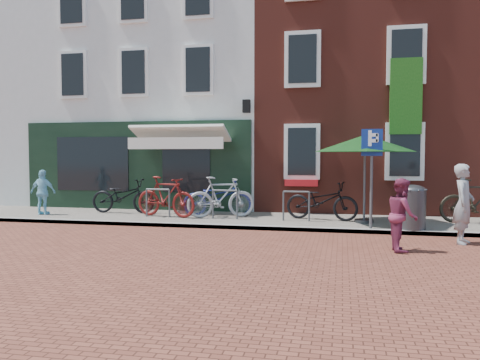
% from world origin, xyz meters
% --- Properties ---
extents(ground, '(80.00, 80.00, 0.00)m').
position_xyz_m(ground, '(0.00, 0.00, 0.00)').
color(ground, brown).
extents(sidewalk, '(24.00, 3.00, 0.10)m').
position_xyz_m(sidewalk, '(1.00, 1.50, 0.05)').
color(sidewalk, slate).
rests_on(sidewalk, ground).
extents(building_stucco, '(8.00, 8.00, 9.00)m').
position_xyz_m(building_stucco, '(-5.00, 7.00, 4.50)').
color(building_stucco, silver).
rests_on(building_stucco, ground).
extents(building_brick_mid, '(6.00, 8.00, 10.00)m').
position_xyz_m(building_brick_mid, '(2.00, 7.00, 5.00)').
color(building_brick_mid, maroon).
rests_on(building_brick_mid, ground).
extents(filler_left, '(7.00, 8.00, 9.00)m').
position_xyz_m(filler_left, '(-12.50, 7.00, 4.50)').
color(filler_left, silver).
rests_on(filler_left, ground).
extents(litter_bin, '(0.63, 0.63, 1.15)m').
position_xyz_m(litter_bin, '(3.38, 0.31, 0.70)').
color(litter_bin, '#3A3A3D').
rests_on(litter_bin, sidewalk).
extents(parking_sign, '(0.50, 0.08, 2.43)m').
position_xyz_m(parking_sign, '(2.41, 0.24, 1.76)').
color(parking_sign, '#4C4C4F').
rests_on(parking_sign, sidewalk).
extents(parasol, '(2.63, 2.63, 2.43)m').
position_xyz_m(parasol, '(2.30, 1.30, 2.29)').
color(parasol, '#4C4C4F').
rests_on(parasol, sidewalk).
extents(woman, '(0.61, 0.73, 1.71)m').
position_xyz_m(woman, '(4.25, -0.86, 0.85)').
color(woman, gray).
rests_on(woman, ground).
extents(boy, '(0.59, 0.73, 1.44)m').
position_xyz_m(boy, '(2.88, -1.95, 0.72)').
color(boy, '#7B2946').
rests_on(boy, ground).
extents(cafe_person, '(0.81, 0.36, 1.36)m').
position_xyz_m(cafe_person, '(-7.10, 1.00, 0.78)').
color(cafe_person, '#8CCFE5').
rests_on(cafe_person, sidewalk).
extents(bicycle_0, '(2.05, 0.79, 1.06)m').
position_xyz_m(bicycle_0, '(-4.90, 1.85, 0.63)').
color(bicycle_0, black).
rests_on(bicycle_0, sidewalk).
extents(bicycle_1, '(2.03, 0.99, 1.18)m').
position_xyz_m(bicycle_1, '(-3.29, 1.26, 0.69)').
color(bicycle_1, '#601311').
rests_on(bicycle_1, sidewalk).
extents(bicycle_2, '(2.09, 0.96, 1.06)m').
position_xyz_m(bicycle_2, '(-1.87, 1.76, 0.63)').
color(bicycle_2, navy).
rests_on(bicycle_2, sidewalk).
extents(bicycle_3, '(2.02, 1.29, 1.18)m').
position_xyz_m(bicycle_3, '(-1.68, 1.46, 0.69)').
color(bicycle_3, '#98989A').
rests_on(bicycle_3, sidewalk).
extents(bicycle_4, '(2.13, 1.15, 1.06)m').
position_xyz_m(bicycle_4, '(1.17, 1.57, 0.63)').
color(bicycle_4, black).
rests_on(bicycle_4, sidewalk).
extents(bicycle_5, '(2.03, 0.88, 1.18)m').
position_xyz_m(bicycle_5, '(5.20, 1.79, 0.69)').
color(bicycle_5, black).
rests_on(bicycle_5, sidewalk).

